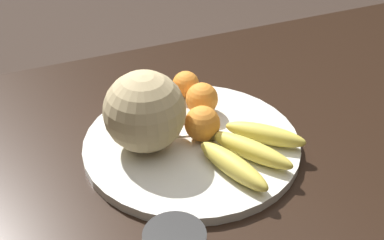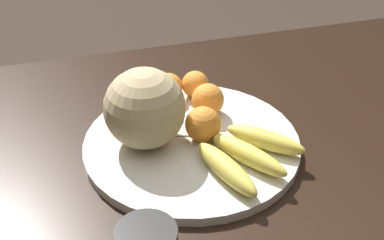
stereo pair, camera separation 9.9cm
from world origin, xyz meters
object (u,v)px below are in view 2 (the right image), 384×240
at_px(banana_bunch, 245,154).
at_px(orange_front_left, 169,87).
at_px(orange_front_right, 208,100).
at_px(kitchen_table, 222,179).
at_px(orange_back_left, 143,95).
at_px(produce_tag, 177,132).
at_px(fruit_bowl, 192,145).
at_px(melon, 145,108).
at_px(orange_mid_center, 203,125).
at_px(orange_back_right, 195,84).

height_order(banana_bunch, orange_front_left, orange_front_left).
relative_size(orange_front_left, orange_front_right, 0.88).
relative_size(kitchen_table, banana_bunch, 7.36).
xyz_separation_m(orange_back_left, produce_tag, (0.05, -0.09, -0.04)).
relative_size(fruit_bowl, produce_tag, 4.22).
relative_size(banana_bunch, orange_front_left, 3.62).
relative_size(melon, produce_tag, 1.55).
distance_m(fruit_bowl, orange_front_right, 0.11).
distance_m(orange_back_left, produce_tag, 0.11).
bearing_deg(orange_mid_center, orange_front_right, 67.15).
bearing_deg(banana_bunch, kitchen_table, 154.57).
xyz_separation_m(orange_front_right, orange_mid_center, (-0.03, -0.08, 0.00)).
relative_size(fruit_bowl, orange_back_right, 7.17).
distance_m(orange_mid_center, orange_back_right, 0.16).
bearing_deg(produce_tag, orange_back_left, 128.77).
bearing_deg(banana_bunch, melon, -156.42).
bearing_deg(orange_back_left, orange_mid_center, -54.96).
bearing_deg(orange_back_right, melon, -135.41).
xyz_separation_m(kitchen_table, orange_front_left, (-0.07, 0.16, 0.14)).
bearing_deg(produce_tag, orange_back_right, 71.18).
relative_size(kitchen_table, orange_mid_center, 22.77).
xyz_separation_m(orange_front_right, orange_back_right, (-0.01, 0.07, -0.00)).
xyz_separation_m(melon, orange_front_right, (0.14, 0.06, -0.04)).
bearing_deg(orange_front_left, banana_bunch, -71.78).
bearing_deg(banana_bunch, fruit_bowl, -170.91).
height_order(orange_front_left, produce_tag, orange_front_left).
xyz_separation_m(kitchen_table, orange_back_right, (-0.01, 0.15, 0.14)).
height_order(kitchen_table, orange_front_left, orange_front_left).
xyz_separation_m(fruit_bowl, orange_mid_center, (0.02, 0.00, 0.04)).
height_order(melon, orange_front_right, melon).
height_order(fruit_bowl, produce_tag, produce_tag).
height_order(orange_front_left, orange_back_right, same).
relative_size(orange_front_right, orange_back_right, 1.15).
relative_size(melon, orange_front_left, 2.60).
height_order(orange_back_left, orange_back_right, orange_back_left).
bearing_deg(kitchen_table, orange_front_left, 114.28).
bearing_deg(banana_bunch, orange_front_right, 154.28).
bearing_deg(orange_back_left, produce_tag, -63.02).
relative_size(orange_front_left, orange_back_left, 0.79).
xyz_separation_m(melon, orange_mid_center, (0.11, -0.02, -0.04)).
bearing_deg(orange_front_right, fruit_bowl, -124.02).
bearing_deg(banana_bunch, orange_mid_center, 179.22).
relative_size(orange_back_right, produce_tag, 0.59).
distance_m(banana_bunch, orange_front_right, 0.17).
bearing_deg(orange_back_left, orange_front_right, -20.27).
relative_size(orange_back_left, produce_tag, 0.75).
height_order(orange_mid_center, orange_back_right, orange_mid_center).
relative_size(orange_front_left, orange_back_right, 1.01).
xyz_separation_m(banana_bunch, orange_back_right, (-0.02, 0.24, 0.01)).
distance_m(kitchen_table, orange_front_right, 0.17).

